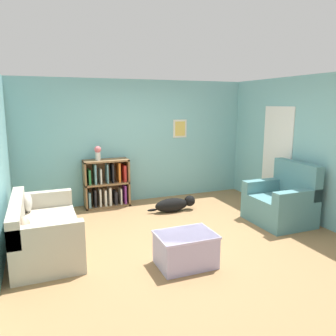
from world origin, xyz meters
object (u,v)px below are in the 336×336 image
object	(u,v)px
recliner_chair	(282,202)
couch	(43,232)
vase	(98,152)
dog	(175,204)
bookshelf	(107,184)
coffee_table	(186,248)

from	to	relation	value
recliner_chair	couch	bearing A→B (deg)	175.96
couch	recliner_chair	distance (m)	4.01
couch	vase	xyz separation A→B (m)	(1.13, 1.81, 0.84)
couch	recliner_chair	bearing A→B (deg)	-4.04
recliner_chair	dog	size ratio (longest dim) A/B	1.09
recliner_chair	bookshelf	bearing A→B (deg)	142.13
couch	bookshelf	size ratio (longest dim) A/B	1.76
bookshelf	coffee_table	xyz separation A→B (m)	(0.44, -2.94, -0.22)
bookshelf	dog	distance (m)	1.48
dog	coffee_table	bearing A→B (deg)	-109.23
recliner_chair	vase	world-z (taller)	vase
recliner_chair	dog	bearing A→B (deg)	140.80
bookshelf	recliner_chair	world-z (taller)	recliner_chair
recliner_chair	coffee_table	bearing A→B (deg)	-160.08
recliner_chair	vase	xyz separation A→B (m)	(-2.88, 2.10, 0.77)
couch	coffee_table	size ratio (longest dim) A/B	2.28
dog	vase	world-z (taller)	vase
vase	couch	bearing A→B (deg)	-121.89
coffee_table	dog	bearing A→B (deg)	70.77
dog	vase	distance (m)	1.86
coffee_table	dog	xyz separation A→B (m)	(0.73, 2.09, -0.09)
bookshelf	vase	xyz separation A→B (m)	(-0.16, -0.02, 0.68)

